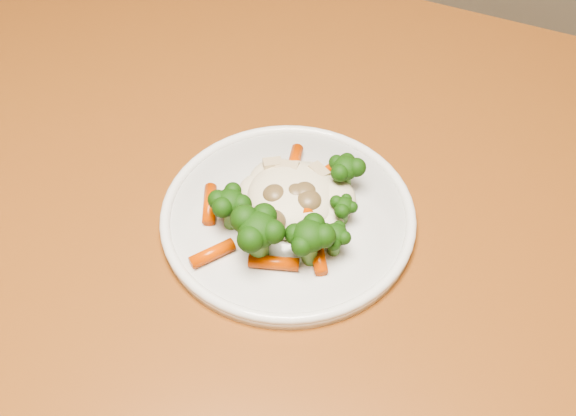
# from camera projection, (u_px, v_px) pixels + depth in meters

# --- Properties ---
(dining_table) EXTENTS (1.16, 0.80, 0.75)m
(dining_table) POSITION_uv_depth(u_px,v_px,m) (261.00, 248.00, 0.80)
(dining_table) COLOR brown
(dining_table) RESTS_ON ground
(plate) EXTENTS (0.24, 0.24, 0.01)m
(plate) POSITION_uv_depth(u_px,v_px,m) (288.00, 218.00, 0.68)
(plate) COLOR white
(plate) RESTS_ON dining_table
(meal) EXTENTS (0.16, 0.17, 0.05)m
(meal) POSITION_uv_depth(u_px,v_px,m) (290.00, 209.00, 0.66)
(meal) COLOR beige
(meal) RESTS_ON plate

